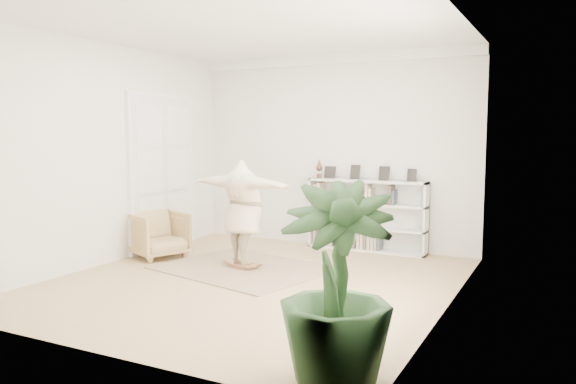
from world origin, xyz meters
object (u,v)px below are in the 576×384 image
object	(u,v)px
armchair	(159,234)
houseplant	(336,284)
rocker_board	(244,265)
person	(243,210)
bookshelf	(367,216)

from	to	relation	value
armchair	houseplant	xyz separation A→B (m)	(4.60, -3.22, 0.47)
rocker_board	houseplant	world-z (taller)	houseplant
armchair	houseplant	distance (m)	5.64
person	houseplant	xyz separation A→B (m)	(2.84, -3.15, -0.07)
bookshelf	person	world-z (taller)	person
person	houseplant	bearing A→B (deg)	145.03
person	armchair	bearing A→B (deg)	10.67
bookshelf	houseplant	bearing A→B (deg)	-73.83
bookshelf	person	size ratio (longest dim) A/B	1.09
houseplant	rocker_board	bearing A→B (deg)	132.00
person	bookshelf	bearing A→B (deg)	-107.00
rocker_board	armchair	bearing A→B (deg)	-169.33
armchair	rocker_board	distance (m)	1.80
bookshelf	rocker_board	world-z (taller)	bookshelf
armchair	houseplant	world-z (taller)	houseplant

